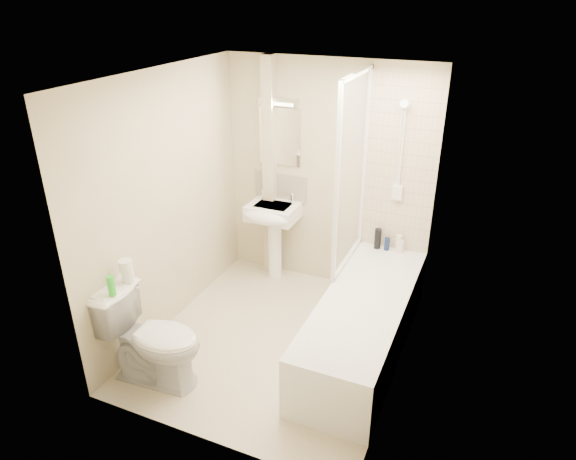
% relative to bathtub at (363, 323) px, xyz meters
% --- Properties ---
extents(floor, '(2.50, 2.50, 0.00)m').
position_rel_bathtub_xyz_m(floor, '(-0.75, -0.20, -0.29)').
color(floor, beige).
rests_on(floor, ground).
extents(wall_back, '(2.20, 0.02, 2.40)m').
position_rel_bathtub_xyz_m(wall_back, '(-0.75, 1.05, 0.91)').
color(wall_back, beige).
rests_on(wall_back, ground).
extents(wall_left, '(0.02, 2.50, 2.40)m').
position_rel_bathtub_xyz_m(wall_left, '(-1.85, -0.20, 0.91)').
color(wall_left, beige).
rests_on(wall_left, ground).
extents(wall_right, '(0.02, 2.50, 2.40)m').
position_rel_bathtub_xyz_m(wall_right, '(0.35, -0.20, 0.91)').
color(wall_right, beige).
rests_on(wall_right, ground).
extents(ceiling, '(2.20, 2.50, 0.02)m').
position_rel_bathtub_xyz_m(ceiling, '(-0.75, -0.20, 2.11)').
color(ceiling, white).
rests_on(ceiling, wall_back).
extents(tile_back, '(0.70, 0.01, 1.75)m').
position_rel_bathtub_xyz_m(tile_back, '(0.00, 1.04, 1.14)').
color(tile_back, beige).
rests_on(tile_back, wall_back).
extents(tile_right, '(0.01, 2.10, 1.75)m').
position_rel_bathtub_xyz_m(tile_right, '(0.34, 0.00, 1.14)').
color(tile_right, beige).
rests_on(tile_right, wall_right).
extents(pipe_boxing, '(0.12, 0.12, 2.40)m').
position_rel_bathtub_xyz_m(pipe_boxing, '(-1.37, 0.99, 0.91)').
color(pipe_boxing, beige).
rests_on(pipe_boxing, ground).
extents(splashback, '(0.60, 0.02, 0.30)m').
position_rel_bathtub_xyz_m(splashback, '(-1.27, 1.04, 0.74)').
color(splashback, beige).
rests_on(splashback, wall_back).
extents(mirror, '(0.46, 0.01, 0.60)m').
position_rel_bathtub_xyz_m(mirror, '(-1.27, 1.04, 1.29)').
color(mirror, white).
rests_on(mirror, wall_back).
extents(strip_light, '(0.42, 0.07, 0.07)m').
position_rel_bathtub_xyz_m(strip_light, '(-1.27, 1.02, 1.66)').
color(strip_light, silver).
rests_on(strip_light, wall_back).
extents(bathtub, '(0.70, 2.10, 0.55)m').
position_rel_bathtub_xyz_m(bathtub, '(0.00, 0.00, 0.00)').
color(bathtub, white).
rests_on(bathtub, ground).
extents(shower_screen, '(0.04, 0.92, 1.80)m').
position_rel_bathtub_xyz_m(shower_screen, '(-0.35, 0.60, 1.16)').
color(shower_screen, white).
rests_on(shower_screen, bathtub).
extents(shower_fixture, '(0.10, 0.16, 0.99)m').
position_rel_bathtub_xyz_m(shower_fixture, '(-0.00, 0.99, 1.26)').
color(shower_fixture, white).
rests_on(shower_fixture, wall_back).
extents(pedestal_sink, '(0.53, 0.48, 1.01)m').
position_rel_bathtub_xyz_m(pedestal_sink, '(-1.27, 0.81, 0.42)').
color(pedestal_sink, white).
rests_on(pedestal_sink, ground).
extents(bottle_white_a, '(0.05, 0.05, 0.17)m').
position_rel_bathtub_xyz_m(bottle_white_a, '(-0.15, 0.96, 0.34)').
color(bottle_white_a, silver).
rests_on(bottle_white_a, bathtub).
extents(bottle_black_b, '(0.07, 0.07, 0.22)m').
position_rel_bathtub_xyz_m(bottle_black_b, '(-0.14, 0.96, 0.37)').
color(bottle_black_b, black).
rests_on(bottle_black_b, bathtub).
extents(bottle_blue, '(0.05, 0.05, 0.13)m').
position_rel_bathtub_xyz_m(bottle_blue, '(-0.05, 0.96, 0.33)').
color(bottle_blue, '#12224F').
rests_on(bottle_blue, bathtub).
extents(bottle_cream, '(0.06, 0.06, 0.19)m').
position_rel_bathtub_xyz_m(bottle_cream, '(0.07, 0.96, 0.35)').
color(bottle_cream, '#F8E7BF').
rests_on(bottle_cream, bathtub).
extents(bottle_white_b, '(0.05, 0.05, 0.14)m').
position_rel_bathtub_xyz_m(bottle_white_b, '(0.10, 0.96, 0.33)').
color(bottle_white_b, white).
rests_on(bottle_white_b, bathtub).
extents(toilet, '(0.57, 0.87, 0.83)m').
position_rel_bathtub_xyz_m(toilet, '(-1.47, -1.05, 0.13)').
color(toilet, white).
rests_on(toilet, ground).
extents(toilet_roll_lower, '(0.10, 0.10, 0.10)m').
position_rel_bathtub_xyz_m(toilet_roll_lower, '(-1.73, -0.94, 0.60)').
color(toilet_roll_lower, white).
rests_on(toilet_roll_lower, toilet).
extents(toilet_roll_upper, '(0.11, 0.11, 0.10)m').
position_rel_bathtub_xyz_m(toilet_roll_upper, '(-1.72, -0.96, 0.69)').
color(toilet_roll_upper, white).
rests_on(toilet_roll_upper, toilet_roll_lower).
extents(green_bottle, '(0.06, 0.06, 0.17)m').
position_rel_bathtub_xyz_m(green_bottle, '(-1.71, -1.16, 0.63)').
color(green_bottle, green).
rests_on(green_bottle, toilet).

